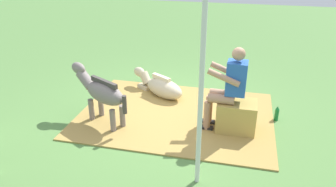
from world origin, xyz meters
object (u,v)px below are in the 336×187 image
Objects in this scene: person_seated at (228,85)px; pony_lying at (161,86)px; hay_bale at (236,116)px; pony_standing at (101,92)px; tent_pole_left at (201,91)px; soda_bottle at (277,113)px.

pony_lying is (1.33, -1.01, -0.58)m from person_seated.
pony_standing reaches higher than hay_bale.
tent_pole_left reaches higher than person_seated.
soda_bottle is at bearing -165.58° from pony_standing.
pony_standing is at bearing 14.42° from soda_bottle.
hay_bale is 0.55m from person_seated.
soda_bottle is 2.44m from tent_pole_left.
hay_bale is 1.75m from tent_pole_left.
person_seated is at bearing -1.16° from hay_bale.
person_seated is 0.55× the size of tent_pole_left.
pony_lying is (1.50, -1.02, -0.06)m from hay_bale.
soda_bottle is (-0.83, -0.50, -0.65)m from person_seated.
pony_standing is at bearing 61.74° from pony_lying.
soda_bottle is at bearing -119.86° from tent_pole_left.
soda_bottle is at bearing -149.22° from person_seated.
pony_standing is 2.22m from tent_pole_left.
hay_bale is at bearing 36.86° from soda_bottle.
hay_bale is 0.50× the size of pony_standing.
hay_bale is 0.24× the size of tent_pole_left.
person_seated is 1.13× the size of pony_standing.
pony_lying is at bearing -13.44° from soda_bottle.
pony_lying is 0.50× the size of tent_pole_left.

